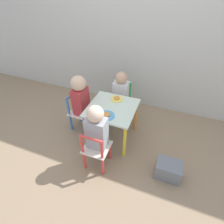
{
  "coord_description": "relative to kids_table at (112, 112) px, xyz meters",
  "views": [
    {
      "loc": [
        0.57,
        -1.48,
        1.69
      ],
      "look_at": [
        0.0,
        0.0,
        0.41
      ],
      "focal_mm": 28.0,
      "sensor_mm": 36.0,
      "label": 1
    }
  ],
  "objects": [
    {
      "name": "child_back",
      "position": [
        -0.03,
        0.4,
        0.02
      ],
      "size": [
        0.21,
        0.22,
        0.71
      ],
      "rotation": [
        0.0,
        0.0,
        0.08
      ],
      "color": "#7A6B5B",
      "rests_on": "ground_plane"
    },
    {
      "name": "chair_green",
      "position": [
        -0.04,
        0.46,
        -0.15
      ],
      "size": [
        0.28,
        0.28,
        0.52
      ],
      "rotation": [
        0.0,
        0.0,
        0.08
      ],
      "color": "silver",
      "rests_on": "ground_plane"
    },
    {
      "name": "house_wall",
      "position": [
        0.0,
        0.88,
        0.9
      ],
      "size": [
        6.0,
        0.06,
        2.6
      ],
      "color": "beige",
      "rests_on": "ground_plane"
    },
    {
      "name": "plate_back",
      "position": [
        0.0,
        0.17,
        0.09
      ],
      "size": [
        0.15,
        0.15,
        0.03
      ],
      "color": "#EADB66",
      "rests_on": "kids_table"
    },
    {
      "name": "ground_plane",
      "position": [
        0.0,
        0.0,
        -0.4
      ],
      "size": [
        6.0,
        6.0,
        0.0
      ],
      "primitive_type": "plane",
      "color": "#8C755B"
    },
    {
      "name": "child_front",
      "position": [
        0.0,
        -0.4,
        0.07
      ],
      "size": [
        0.2,
        0.22,
        0.78
      ],
      "rotation": [
        0.0,
        0.0,
        -3.14
      ],
      "color": "#7A6B5B",
      "rests_on": "ground_plane"
    },
    {
      "name": "storage_bin",
      "position": [
        0.74,
        -0.32,
        -0.3
      ],
      "size": [
        0.26,
        0.18,
        0.2
      ],
      "color": "slate",
      "rests_on": "ground_plane"
    },
    {
      "name": "plate_front",
      "position": [
        -0.0,
        -0.17,
        0.09
      ],
      "size": [
        0.18,
        0.18,
        0.03
      ],
      "color": "#4C9EE0",
      "rests_on": "kids_table"
    },
    {
      "name": "child_left",
      "position": [
        -0.4,
        0.02,
        0.08
      ],
      "size": [
        0.23,
        0.21,
        0.78
      ],
      "rotation": [
        0.0,
        0.0,
        1.53
      ],
      "color": "#7A6B5B",
      "rests_on": "ground_plane"
    },
    {
      "name": "chair_red",
      "position": [
        0.0,
        -0.46,
        -0.15
      ],
      "size": [
        0.26,
        0.26,
        0.52
      ],
      "rotation": [
        0.0,
        0.0,
        -3.14
      ],
      "color": "silver",
      "rests_on": "ground_plane"
    },
    {
      "name": "chair_blue",
      "position": [
        -0.46,
        0.02,
        -0.15
      ],
      "size": [
        0.27,
        0.27,
        0.52
      ],
      "rotation": [
        0.0,
        0.0,
        1.53
      ],
      "color": "silver",
      "rests_on": "ground_plane"
    },
    {
      "name": "kids_table",
      "position": [
        0.0,
        0.0,
        0.0
      ],
      "size": [
        0.54,
        0.54,
        0.48
      ],
      "color": "silver",
      "rests_on": "ground_plane"
    }
  ]
}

